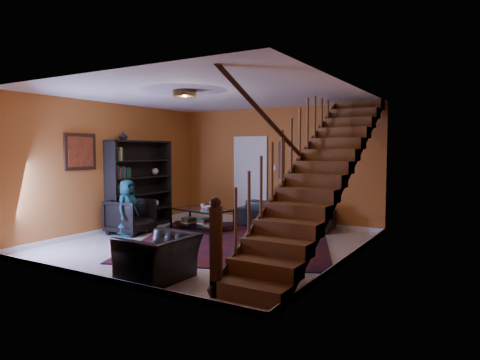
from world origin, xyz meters
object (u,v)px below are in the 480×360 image
Objects in this scene: armchair_right at (159,258)px; coffee_table at (202,218)px; sofa at (286,214)px; bookshelf at (140,186)px; armchair_left at (130,216)px.

armchair_right reaches higher than coffee_table.
bookshelf is at bearing 26.69° from sofa.
armchair_right is (2.71, -2.17, -0.06)m from armchair_left.
sofa is (2.88, 1.70, -0.65)m from bookshelf.
sofa is at bearing 42.10° from coffee_table.
armchair_right is (0.19, -4.55, -0.00)m from sofa.
armchair_left is 1.55m from coffee_table.
bookshelf reaches higher than armchair_left.
armchair_left is at bearing -135.31° from coffee_table.
sofa is 3.47m from armchair_left.
bookshelf is 2.42× the size of armchair_left.
armchair_left reaches higher than coffee_table.
coffee_table is (1.45, 0.41, -0.68)m from bookshelf.
bookshelf is 0.92× the size of sofa.
armchair_left is at bearing -127.70° from armchair_right.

